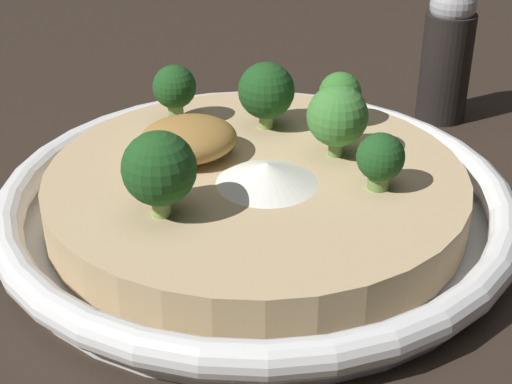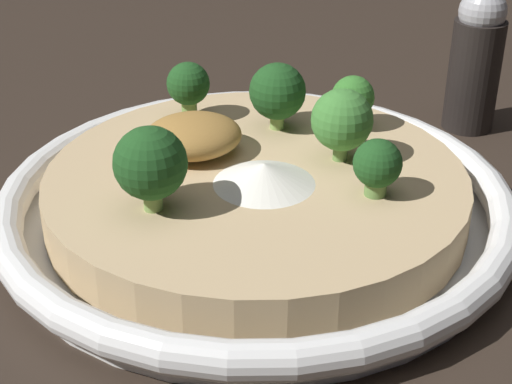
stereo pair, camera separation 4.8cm
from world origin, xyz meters
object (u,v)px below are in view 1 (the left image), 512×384
Objects in this scene: risotto_bowl at (256,198)px; broccoli_front_right at (380,159)px; broccoli_back at (266,91)px; pepper_shaker at (447,52)px; broccoli_back_right at (340,95)px; broccoli_back_left at (175,89)px; broccoli_right at (338,117)px; broccoli_left at (159,169)px.

broccoli_front_right is (0.06, -0.05, 0.04)m from risotto_bowl.
pepper_shaker reaches higher than broccoli_back.
broccoli_back_right is at bearing 27.31° from risotto_bowl.
broccoli_front_right is (0.07, -0.14, -0.01)m from broccoli_back_left.
broccoli_back is at bearing 111.10° from broccoli_right.
risotto_bowl is 7.02× the size of broccoli_back.
risotto_bowl is at bearing 179.68° from broccoli_right.
broccoli_back_right is (0.05, -0.01, -0.00)m from broccoli_back.
broccoli_right is 0.12m from broccoli_left.
broccoli_right is at bearing 91.73° from broccoli_front_right.
broccoli_back is at bearing -169.69° from pepper_shaker.
broccoli_back_right is (0.10, -0.05, -0.00)m from broccoli_back_left.
broccoli_right is 0.17m from pepper_shaker.
risotto_bowl is 8.77× the size of broccoli_back_right.
broccoli_left reaches higher than risotto_bowl.
broccoli_left reaches higher than broccoli_back.
pepper_shaker is (0.20, 0.09, 0.04)m from risotto_bowl.
broccoli_right is (0.02, -0.06, 0.00)m from broccoli_back.
broccoli_left is 0.45× the size of pepper_shaker.
broccoli_front_right is at bearing -105.43° from broccoli_back_right.
broccoli_back_right is 0.74× the size of broccoli_left.
pepper_shaker reaches higher than broccoli_right.
broccoli_back_right is at bearing 74.57° from broccoli_front_right.
broccoli_back_right is at bearing -25.66° from broccoli_back_left.
pepper_shaker is (0.15, 0.09, -0.01)m from broccoli_right.
broccoli_right reaches higher than broccoli_front_right.
risotto_bowl is 0.10m from broccoli_back_left.
broccoli_back_left reaches higher than broccoli_back_right.
broccoli_right is 1.14× the size of broccoli_back_left.
broccoli_left reaches higher than broccoli_right.
broccoli_right reaches higher than broccoli_back_right.
broccoli_left is (-0.12, -0.02, 0.00)m from broccoli_right.
broccoli_back is 0.06m from broccoli_right.
broccoli_back_right is 0.16m from broccoli_left.
broccoli_left is (-0.07, -0.02, 0.05)m from risotto_bowl.
broccoli_left is at bearing 169.52° from broccoli_front_right.
broccoli_left is at bearing -155.90° from broccoli_back_right.
broccoli_back_left is 0.22m from pepper_shaker.
broccoli_right is at bearing 11.25° from broccoli_left.
broccoli_back_right is 1.06× the size of broccoli_front_right.
risotto_bowl is 7.89× the size of broccoli_back_left.
pepper_shaker reaches higher than risotto_bowl.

